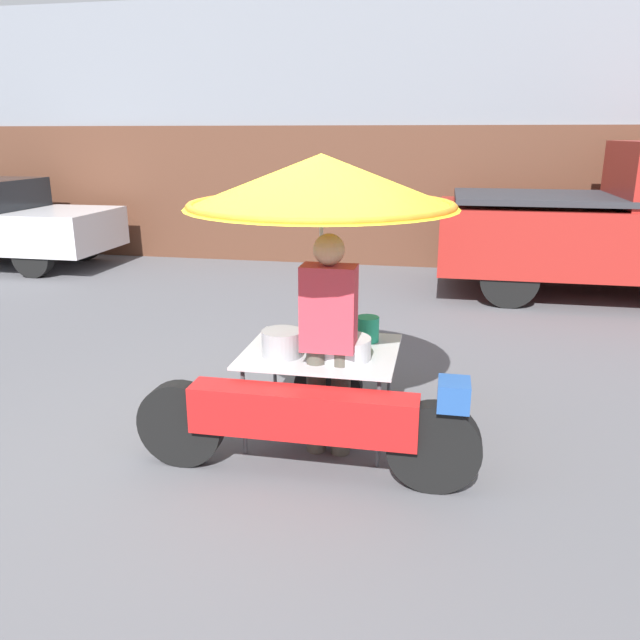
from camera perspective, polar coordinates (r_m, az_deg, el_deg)
ground_plane at (r=4.78m, az=-5.81°, el=-11.58°), size 36.00×36.00×0.00m
shopfront_building at (r=12.08m, az=5.36°, el=16.41°), size 28.00×2.06×4.48m
vendor_motorcycle_cart at (r=4.41m, az=0.01°, el=8.82°), size 2.36×1.94×2.13m
vendor_person at (r=4.36m, az=0.80°, el=-1.37°), size 0.38×0.22×1.62m
pickup_truck at (r=9.77m, az=26.10°, el=7.74°), size 4.81×1.95×2.17m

